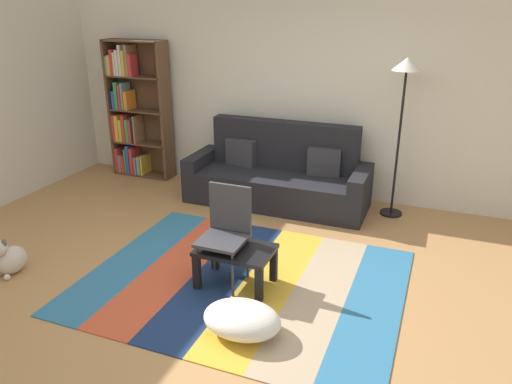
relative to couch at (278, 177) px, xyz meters
The scene contains 11 objects.
ground_plane 2.06m from the couch, 85.11° to the right, with size 14.00×14.00×0.00m, color #B27F4C.
back_wall 1.16m from the couch, 71.84° to the left, with size 6.80×0.10×2.70m, color silver.
rug 1.99m from the couch, 80.31° to the right, with size 2.83×2.26×0.01m.
couch is the anchor object (origin of this frame).
bookshelf 2.38m from the couch, behind, with size 0.90×0.28×1.92m.
coffee_table 2.02m from the couch, 81.81° to the right, with size 0.67×0.45×0.36m.
pouf 2.70m from the couch, 76.89° to the right, with size 0.62×0.46×0.24m, color white.
dog 3.14m from the couch, 124.34° to the right, with size 0.22×0.35×0.40m.
standing_lamp 1.85m from the couch, ahead, with size 0.32×0.32×1.84m.
tv_remote 1.97m from the couch, 81.52° to the right, with size 0.04×0.15×0.02m, color black.
folding_chair 1.95m from the couch, 84.90° to the right, with size 0.40×0.40×0.90m.
Camera 1 is at (1.69, -3.49, 2.41)m, focal length 34.42 mm.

